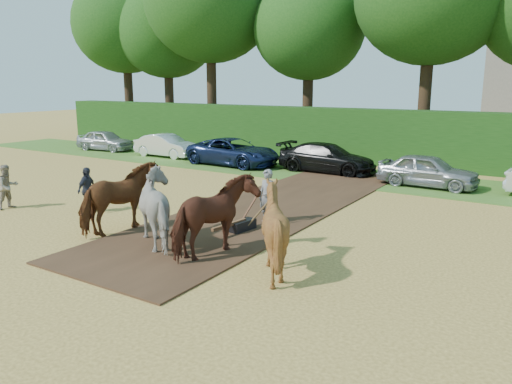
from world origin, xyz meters
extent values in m
plane|color=gold|center=(0.00, 0.00, 0.00)|extent=(120.00, 120.00, 0.00)
cube|color=#472D1C|center=(1.50, 7.00, 0.03)|extent=(4.50, 17.00, 0.05)
cube|color=#38601E|center=(0.00, 14.00, 0.01)|extent=(50.00, 5.00, 0.03)
cube|color=#14380F|center=(0.00, 18.50, 1.50)|extent=(46.00, 1.60, 3.00)
imported|color=#B7AB8F|center=(-6.42, 1.60, 0.80)|extent=(0.61, 0.78, 1.59)
imported|color=#262833|center=(-3.59, 2.76, 0.79)|extent=(0.60, 1.00, 1.59)
imported|color=brown|center=(-0.72, 1.67, 1.05)|extent=(1.45, 2.62, 2.11)
imported|color=beige|center=(1.09, 1.59, 1.05)|extent=(2.31, 2.04, 2.11)
imported|color=#4E2418|center=(2.90, 1.51, 1.05)|extent=(1.45, 2.62, 2.11)
imported|color=brown|center=(4.72, 1.42, 1.06)|extent=(1.94, 2.12, 2.11)
cube|color=black|center=(2.28, 3.71, 0.18)|extent=(0.46, 0.94, 0.35)
cube|color=brown|center=(2.20, 3.12, 0.35)|extent=(0.28, 1.41, 0.10)
cylinder|color=brown|center=(2.13, 4.29, 0.55)|extent=(0.07, 1.02, 0.74)
cylinder|color=brown|center=(2.57, 4.23, 0.55)|extent=(0.33, 1.00, 0.74)
imported|color=#999991|center=(2.43, 4.91, 0.88)|extent=(0.69, 0.50, 1.76)
imported|color=#A6A8AD|center=(-15.65, 14.10, 0.68)|extent=(4.16, 2.04, 1.36)
imported|color=silver|center=(-10.25, 14.11, 0.69)|extent=(4.21, 1.49, 1.38)
imported|color=#162246|center=(-5.05, 13.74, 0.74)|extent=(5.44, 2.76, 1.47)
imported|color=black|center=(0.15, 14.50, 0.73)|extent=(5.04, 2.09, 1.46)
imported|color=gray|center=(5.35, 13.52, 0.72)|extent=(4.28, 1.86, 1.44)
cylinder|color=#382616|center=(-21.00, 21.50, 2.93)|extent=(0.70, 0.70, 5.85)
ellipsoid|color=#163F11|center=(-21.00, 21.50, 9.00)|extent=(8.40, 8.40, 7.73)
cylinder|color=#382616|center=(-17.00, 22.00, 2.70)|extent=(0.70, 0.70, 5.40)
ellipsoid|color=#163F11|center=(-17.00, 22.00, 8.32)|extent=(7.80, 7.80, 7.18)
cylinder|color=#382616|center=(-12.00, 21.00, 3.26)|extent=(0.70, 0.70, 6.53)
ellipsoid|color=#163F11|center=(-12.00, 21.00, 9.97)|extent=(9.20, 9.20, 8.46)
cylinder|color=#382616|center=(-5.00, 22.50, 2.59)|extent=(0.70, 0.70, 5.17)
ellipsoid|color=#163F11|center=(-5.00, 22.50, 7.95)|extent=(7.40, 7.40, 6.81)
cylinder|color=#382616|center=(3.00, 21.50, 3.04)|extent=(0.70, 0.70, 6.08)
cube|color=slate|center=(4.00, 55.00, 4.50)|extent=(5.00, 5.00, 9.00)
camera|label=1|loc=(10.43, -8.38, 4.46)|focal=35.00mm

